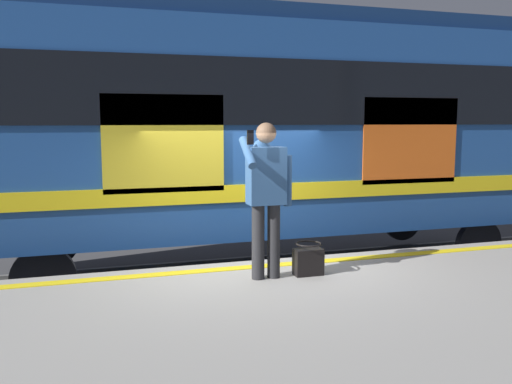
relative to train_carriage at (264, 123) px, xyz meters
name	(u,v)px	position (x,y,z in m)	size (l,w,h in m)	color
ground_plane	(251,330)	(0.89, 2.27, -2.59)	(26.13, 26.13, 0.00)	#3D3D3F
safety_line	(258,266)	(0.89, 2.57, -1.68)	(17.07, 0.16, 0.01)	yellow
track_rail_near	(223,288)	(0.89, 0.71, -2.51)	(22.64, 0.08, 0.16)	slate
track_rail_far	(204,265)	(0.89, -0.72, -2.51)	(22.64, 0.08, 0.16)	slate
train_carriage	(264,123)	(0.00, 0.00, 0.00)	(10.49, 2.94, 4.10)	#1E478C
passenger	(266,188)	(0.95, 3.03, -0.68)	(0.57, 0.55, 1.71)	#262628
handbag	(308,260)	(0.46, 3.06, -1.52)	(0.32, 0.30, 0.37)	black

